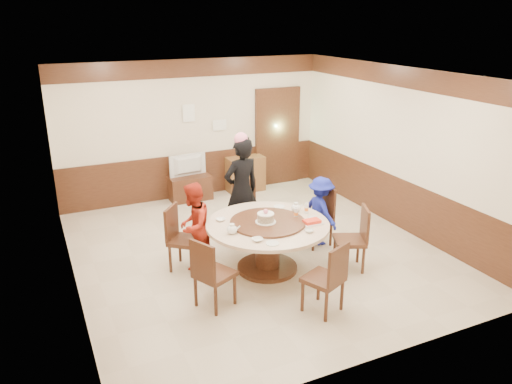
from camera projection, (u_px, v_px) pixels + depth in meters
name	position (u px, v px, depth m)	size (l,w,h in m)	color
room	(256.00, 188.00, 7.72)	(6.00, 6.04, 2.84)	beige
banquet_table	(267.00, 237.00, 7.31)	(1.80, 1.80, 0.78)	#432315
chair_0	(317.00, 227.00, 8.22)	(0.49, 0.49, 0.97)	#432315
chair_1	(248.00, 220.00, 8.49)	(0.46, 0.47, 0.97)	#432315
chair_2	(185.00, 249.00, 7.43)	(0.62, 0.62, 0.97)	#432315
chair_3	(214.00, 285.00, 6.45)	(0.59, 0.59, 0.97)	#432315
chair_4	(324.00, 290.00, 6.33)	(0.58, 0.58, 0.97)	#432315
chair_5	(351.00, 249.00, 7.43)	(0.58, 0.58, 0.97)	#432315
person_standing	(242.00, 191.00, 8.18)	(0.64, 0.42, 1.77)	black
person_red	(194.00, 226.00, 7.37)	(0.64, 0.50, 1.32)	#B42918
person_blue	(321.00, 211.00, 8.16)	(0.74, 0.43, 1.15)	#18229C
birthday_cake	(266.00, 218.00, 7.17)	(0.30, 0.30, 0.20)	white
teapot_left	(232.00, 230.00, 6.87)	(0.17, 0.15, 0.13)	white
teapot_right	(296.00, 208.00, 7.65)	(0.17, 0.15, 0.13)	white
bowl_0	(221.00, 220.00, 7.32)	(0.14, 0.14, 0.03)	white
bowl_1	(309.00, 231.00, 6.93)	(0.13, 0.13, 0.04)	white
bowl_2	(257.00, 240.00, 6.66)	(0.15, 0.15, 0.04)	white
bowl_3	(312.00, 218.00, 7.36)	(0.13, 0.13, 0.04)	white
saucer_near	(272.00, 243.00, 6.58)	(0.18, 0.18, 0.01)	white
saucer_far	(279.00, 207.00, 7.84)	(0.18, 0.18, 0.01)	white
shrimp_platter	(312.00, 222.00, 7.20)	(0.30, 0.20, 0.06)	white
bottle_0	(296.00, 213.00, 7.39)	(0.06, 0.06, 0.16)	white
bottle_1	(306.00, 209.00, 7.56)	(0.06, 0.06, 0.16)	white
tv_stand	(190.00, 188.00, 10.25)	(0.85, 0.45, 0.50)	#432315
television	(189.00, 166.00, 10.09)	(0.78, 0.10, 0.45)	gray
side_cabinet	(245.00, 174.00, 10.73)	(0.80, 0.40, 0.75)	brown
thermos	(247.00, 148.00, 10.56)	(0.15, 0.15, 0.38)	silver
notice_left	(189.00, 113.00, 9.97)	(0.25, 0.00, 0.35)	white
notice_right	(220.00, 125.00, 10.32)	(0.30, 0.00, 0.22)	white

